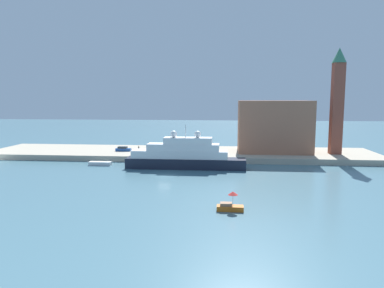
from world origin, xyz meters
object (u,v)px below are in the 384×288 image
at_px(small_motorboat, 230,205).
at_px(parked_car, 123,149).
at_px(work_barge, 100,163).
at_px(harbor_building, 274,126).
at_px(large_yacht, 184,156).
at_px(mooring_bollard, 176,155).
at_px(bell_tower, 337,98).
at_px(person_figure, 139,149).

distance_m(small_motorboat, parked_car, 56.66).
bearing_deg(work_barge, harbor_building, 20.83).
bearing_deg(large_yacht, harbor_building, 38.71).
relative_size(small_motorboat, mooring_bollard, 5.03).
bearing_deg(bell_tower, mooring_bollard, -168.11).
height_order(small_motorboat, parked_car, small_motorboat).
height_order(bell_tower, mooring_bollard, bell_tower).
height_order(large_yacht, small_motorboat, large_yacht).
distance_m(bell_tower, person_figure, 56.41).
xyz_separation_m(large_yacht, parked_car, (-19.58, 16.23, -0.91)).
relative_size(small_motorboat, parked_car, 0.91).
bearing_deg(work_barge, mooring_bollard, 18.55).
bearing_deg(harbor_building, bell_tower, -6.66).
xyz_separation_m(small_motorboat, bell_tower, (29.02, 48.54, 15.94)).
height_order(work_barge, bell_tower, bell_tower).
xyz_separation_m(large_yacht, person_figure, (-14.84, 15.55, -0.70)).
bearing_deg(small_motorboat, harbor_building, 75.80).
height_order(parked_car, mooring_bollard, parked_car).
xyz_separation_m(work_barge, mooring_bollard, (18.16, 6.09, 1.43)).
height_order(work_barge, mooring_bollard, mooring_bollard).
height_order(small_motorboat, work_barge, small_motorboat).
distance_m(large_yacht, bell_tower, 45.25).
bearing_deg(small_motorboat, mooring_bollard, 109.14).
height_order(large_yacht, parked_car, large_yacht).
height_order(large_yacht, bell_tower, bell_tower).
distance_m(small_motorboat, harbor_building, 52.62).
height_order(harbor_building, bell_tower, bell_tower).
bearing_deg(small_motorboat, bell_tower, 59.13).
height_order(bell_tower, parked_car, bell_tower).
xyz_separation_m(bell_tower, mooring_bollard, (-42.75, -9.00, -14.89)).
bearing_deg(small_motorboat, parked_car, 122.23).
relative_size(large_yacht, person_figure, 17.00).
bearing_deg(large_yacht, parked_car, 140.34).
bearing_deg(harbor_building, work_barge, -159.17).
bearing_deg(person_figure, large_yacht, -46.34).
relative_size(harbor_building, mooring_bollard, 25.45).
bearing_deg(harbor_building, parked_car, -176.65).
relative_size(large_yacht, work_barge, 5.09).
distance_m(work_barge, harbor_building, 48.48).
xyz_separation_m(large_yacht, mooring_bollard, (-3.09, 7.85, -1.08)).
relative_size(person_figure, mooring_bollard, 2.13).
xyz_separation_m(work_barge, harbor_building, (44.64, 16.99, 8.28)).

